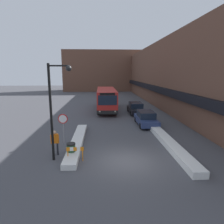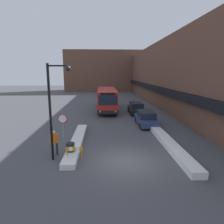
{
  "view_description": "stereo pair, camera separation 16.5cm",
  "coord_description": "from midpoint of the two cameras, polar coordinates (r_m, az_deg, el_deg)",
  "views": [
    {
      "loc": [
        -1.67,
        -11.91,
        5.59
      ],
      "look_at": [
        -0.63,
        6.76,
        1.92
      ],
      "focal_mm": 32.0,
      "sensor_mm": 36.0,
      "label": 1
    },
    {
      "loc": [
        -1.5,
        -11.92,
        5.59
      ],
      "look_at": [
        -0.63,
        6.76,
        1.92
      ],
      "focal_mm": 32.0,
      "sensor_mm": 36.0,
      "label": 2
    }
  ],
  "objects": [
    {
      "name": "ground_plane",
      "position": [
        13.26,
        4.09,
        -13.85
      ],
      "size": [
        160.0,
        160.0,
        0.0
      ],
      "primitive_type": "plane",
      "color": "#47474C"
    },
    {
      "name": "trash_bin",
      "position": [
        14.01,
        -11.93,
        -10.52
      ],
      "size": [
        0.59,
        0.59,
        0.95
      ],
      "color": "#234C2D",
      "rests_on": "ground_plane"
    },
    {
      "name": "building_row_right",
      "position": [
        37.73,
        14.9,
        10.3
      ],
      "size": [
        5.5,
        60.0,
        10.64
      ],
      "color": "brown",
      "rests_on": "ground_plane"
    },
    {
      "name": "snow_bank_left",
      "position": [
        16.45,
        -10.15,
        -8.27
      ],
      "size": [
        0.9,
        9.14,
        0.36
      ],
      "color": "silver",
      "rests_on": "ground_plane"
    },
    {
      "name": "construction_barricade",
      "position": [
        13.21,
        -10.84,
        -10.97
      ],
      "size": [
        1.1,
        0.06,
        0.94
      ],
      "color": "orange",
      "rests_on": "ground_plane"
    },
    {
      "name": "parked_car_middle",
      "position": [
        28.21,
        6.62,
        1.17
      ],
      "size": [
        1.94,
        4.88,
        1.51
      ],
      "color": "black",
      "rests_on": "ground_plane"
    },
    {
      "name": "snow_bank_right",
      "position": [
        15.95,
        16.2,
        -9.03
      ],
      "size": [
        0.9,
        9.33,
        0.44
      ],
      "color": "silver",
      "rests_on": "ground_plane"
    },
    {
      "name": "street_lamp",
      "position": [
        12.87,
        -16.29,
        2.83
      ],
      "size": [
        1.46,
        0.36,
        6.16
      ],
      "color": "black",
      "rests_on": "ground_plane"
    },
    {
      "name": "pedestrian",
      "position": [
        14.36,
        -16.33,
        -7.81
      ],
      "size": [
        0.56,
        0.29,
        1.74
      ],
      "rotation": [
        0.0,
        0.0,
        0.18
      ],
      "color": "#232328",
      "rests_on": "ground_plane"
    },
    {
      "name": "building_backdrop_far",
      "position": [
        64.46,
        -1.82,
        11.61
      ],
      "size": [
        26.0,
        8.0,
        12.33
      ],
      "color": "brown",
      "rests_on": "ground_plane"
    },
    {
      "name": "parked_car_front",
      "position": [
        22.01,
        9.45,
        -1.75
      ],
      "size": [
        1.91,
        4.78,
        1.51
      ],
      "color": "navy",
      "rests_on": "ground_plane"
    },
    {
      "name": "city_bus",
      "position": [
        30.36,
        -1.8,
        3.84
      ],
      "size": [
        2.72,
        11.16,
        3.2
      ],
      "color": "red",
      "rests_on": "ground_plane"
    },
    {
      "name": "stop_sign",
      "position": [
        16.31,
        -14.1,
        -2.86
      ],
      "size": [
        0.76,
        0.08,
        2.4
      ],
      "color": "gray",
      "rests_on": "ground_plane"
    }
  ]
}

